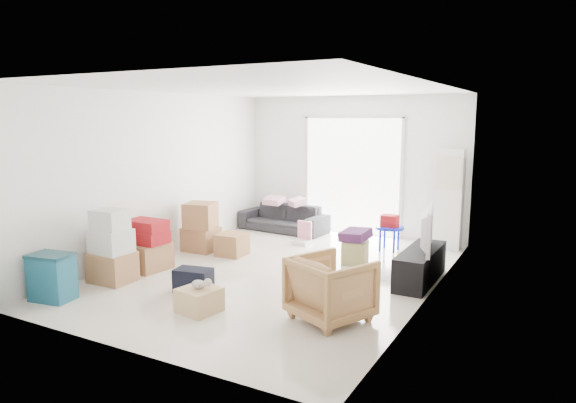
# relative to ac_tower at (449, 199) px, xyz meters

# --- Properties ---
(room_shell) EXTENTS (4.98, 6.48, 3.18)m
(room_shell) POSITION_rel_ac_tower_xyz_m (-1.95, -2.65, 0.48)
(room_shell) COLOR white
(room_shell) RESTS_ON ground
(sliding_door) EXTENTS (2.10, 0.04, 2.33)m
(sliding_door) POSITION_rel_ac_tower_xyz_m (-1.95, 0.33, 0.37)
(sliding_door) COLOR white
(sliding_door) RESTS_ON room_shell
(ac_tower) EXTENTS (0.45, 0.30, 1.75)m
(ac_tower) POSITION_rel_ac_tower_xyz_m (0.00, 0.00, 0.00)
(ac_tower) COLOR silver
(ac_tower) RESTS_ON room_shell
(tv_console) EXTENTS (0.42, 1.39, 0.46)m
(tv_console) POSITION_rel_ac_tower_xyz_m (0.05, -2.09, -0.64)
(tv_console) COLOR black
(tv_console) RESTS_ON room_shell
(television) EXTENTS (0.80, 1.15, 0.14)m
(television) POSITION_rel_ac_tower_xyz_m (0.05, -2.09, -0.34)
(television) COLOR black
(television) RESTS_ON tv_console
(sofa) EXTENTS (1.86, 0.67, 0.71)m
(sofa) POSITION_rel_ac_tower_xyz_m (-3.23, -0.15, -0.52)
(sofa) COLOR #292A2F
(sofa) RESTS_ON room_shell
(pillow_left) EXTENTS (0.38, 0.31, 0.11)m
(pillow_left) POSITION_rel_ac_tower_xyz_m (-3.42, -0.20, -0.11)
(pillow_left) COLOR #C18C93
(pillow_left) RESTS_ON sofa
(pillow_right) EXTENTS (0.46, 0.44, 0.12)m
(pillow_right) POSITION_rel_ac_tower_xyz_m (-2.93, -0.13, -0.10)
(pillow_right) COLOR #C18C93
(pillow_right) RESTS_ON sofa
(armchair) EXTENTS (1.03, 1.00, 0.81)m
(armchair) POSITION_rel_ac_tower_xyz_m (-0.50, -3.95, -0.47)
(armchair) COLOR tan
(armchair) RESTS_ON room_shell
(storage_bins) EXTENTS (0.58, 0.45, 0.60)m
(storage_bins) POSITION_rel_ac_tower_xyz_m (-3.85, -5.05, -0.57)
(storage_bins) COLOR navy
(storage_bins) RESTS_ON room_shell
(box_stack_a) EXTENTS (0.58, 0.49, 1.03)m
(box_stack_a) POSITION_rel_ac_tower_xyz_m (-3.75, -4.16, -0.41)
(box_stack_a) COLOR #AB714D
(box_stack_a) RESTS_ON room_shell
(box_stack_b) EXTENTS (0.64, 0.62, 0.77)m
(box_stack_b) POSITION_rel_ac_tower_xyz_m (-3.75, -3.47, -0.52)
(box_stack_b) COLOR #AB714D
(box_stack_b) RESTS_ON room_shell
(box_stack_c) EXTENTS (0.60, 0.60, 0.84)m
(box_stack_c) POSITION_rel_ac_tower_xyz_m (-3.72, -2.21, -0.46)
(box_stack_c) COLOR #AB714D
(box_stack_c) RESTS_ON room_shell
(loose_box) EXTENTS (0.47, 0.47, 0.37)m
(loose_box) POSITION_rel_ac_tower_xyz_m (-3.08, -2.19, -0.69)
(loose_box) COLOR #AB714D
(loose_box) RESTS_ON room_shell
(duffel_bag) EXTENTS (0.53, 0.37, 0.31)m
(duffel_bag) POSITION_rel_ac_tower_xyz_m (-2.49, -3.94, -0.72)
(duffel_bag) COLOR black
(duffel_bag) RESTS_ON room_shell
(ottoman) EXTENTS (0.42, 0.42, 0.37)m
(ottoman) POSITION_rel_ac_tower_xyz_m (-1.08, -1.69, -0.69)
(ottoman) COLOR tan
(ottoman) RESTS_ON room_shell
(blanket) EXTENTS (0.45, 0.45, 0.14)m
(blanket) POSITION_rel_ac_tower_xyz_m (-1.08, -1.69, -0.44)
(blanket) COLOR #4A2050
(blanket) RESTS_ON ottoman
(kids_table) EXTENTS (0.50, 0.50, 0.63)m
(kids_table) POSITION_rel_ac_tower_xyz_m (-0.86, -0.65, -0.43)
(kids_table) COLOR #0C1CBA
(kids_table) RESTS_ON room_shell
(toy_walker) EXTENTS (0.33, 0.29, 0.41)m
(toy_walker) POSITION_rel_ac_tower_xyz_m (-2.39, -0.94, -0.76)
(toy_walker) COLOR silver
(toy_walker) RESTS_ON room_shell
(wood_crate) EXTENTS (0.50, 0.50, 0.29)m
(wood_crate) POSITION_rel_ac_tower_xyz_m (-1.97, -4.48, -0.73)
(wood_crate) COLOR tan
(wood_crate) RESTS_ON room_shell
(plush_bunny) EXTENTS (0.25, 0.14, 0.13)m
(plush_bunny) POSITION_rel_ac_tower_xyz_m (-1.94, -4.47, -0.53)
(plush_bunny) COLOR #B2ADA8
(plush_bunny) RESTS_ON wood_crate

